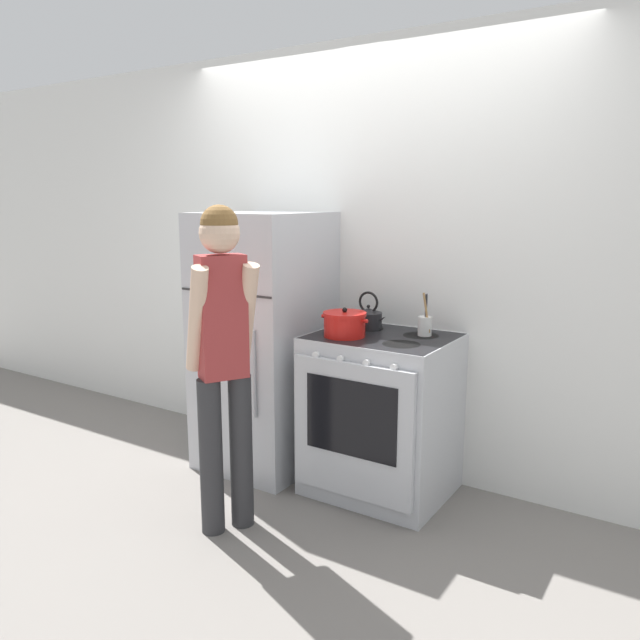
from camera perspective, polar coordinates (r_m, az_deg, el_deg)
name	(u,v)px	position (r m, az deg, el deg)	size (l,w,h in m)	color
ground_plane	(360,459)	(4.11, 3.72, -12.55)	(14.00, 14.00, 0.00)	slate
wall_back	(365,260)	(3.81, 4.18, 5.48)	(10.00, 0.06, 2.55)	silver
refrigerator	(264,341)	(3.84, -5.13, -1.94)	(0.67, 0.72, 1.56)	#B7BABF
stove_range	(379,414)	(3.53, 5.42, -8.56)	(0.76, 0.66, 0.90)	silver
dutch_oven_pot	(345,324)	(3.39, 2.26, -0.38)	(0.28, 0.24, 0.16)	red
tea_kettle	(369,318)	(3.59, 4.46, 0.23)	(0.20, 0.16, 0.22)	black
utensil_jar	(425,324)	(3.45, 9.58, -0.40)	(0.08, 0.08, 0.24)	silver
person	(223,351)	(3.03, -8.85, -2.83)	(0.37, 0.40, 1.62)	#2D2D30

